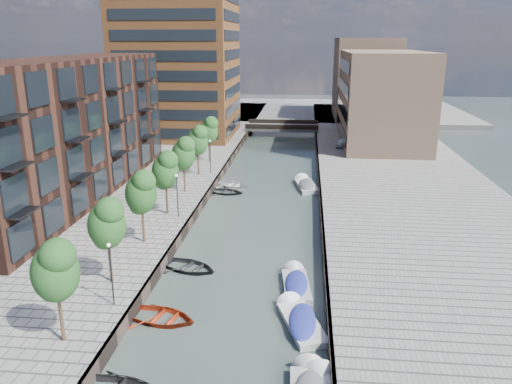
% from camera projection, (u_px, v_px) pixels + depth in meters
% --- Properties ---
extents(water, '(300.00, 300.00, 0.00)m').
position_uv_depth(water, '(269.00, 182.00, 61.04)').
color(water, '#38473F').
rests_on(water, ground).
extents(quay_right, '(20.00, 140.00, 1.00)m').
position_uv_depth(quay_right, '(403.00, 182.00, 59.34)').
color(quay_right, gray).
rests_on(quay_right, ground).
extents(quay_wall_left, '(0.25, 140.00, 1.00)m').
position_uv_depth(quay_wall_left, '(220.00, 177.00, 61.49)').
color(quay_wall_left, '#332823').
rests_on(quay_wall_left, ground).
extents(quay_wall_right, '(0.25, 140.00, 1.00)m').
position_uv_depth(quay_wall_right, '(319.00, 180.00, 60.30)').
color(quay_wall_right, '#332823').
rests_on(quay_wall_right, ground).
extents(far_closure, '(80.00, 40.00, 1.00)m').
position_uv_depth(far_closure, '(288.00, 111.00, 117.94)').
color(far_closure, gray).
rests_on(far_closure, ground).
extents(apartment_block, '(8.00, 38.00, 14.00)m').
position_uv_depth(apartment_block, '(68.00, 129.00, 51.12)').
color(apartment_block, black).
rests_on(apartment_block, quay_left).
extents(tower, '(18.00, 18.00, 30.00)m').
position_uv_depth(tower, '(178.00, 44.00, 81.75)').
color(tower, brown).
rests_on(tower, quay_left).
extents(tan_block_near, '(12.00, 25.00, 14.00)m').
position_uv_depth(tan_block_near, '(382.00, 98.00, 78.05)').
color(tan_block_near, '#9E7A61').
rests_on(tan_block_near, quay_right).
extents(tan_block_far, '(12.00, 20.00, 16.00)m').
position_uv_depth(tan_block_far, '(365.00, 78.00, 102.48)').
color(tan_block_far, '#9E7A61').
rests_on(tan_block_far, quay_right).
extents(bridge, '(13.00, 6.00, 1.30)m').
position_uv_depth(bridge, '(282.00, 127.00, 91.06)').
color(bridge, gray).
rests_on(bridge, ground).
extents(tree_0, '(2.50, 2.50, 5.95)m').
position_uv_depth(tree_0, '(55.00, 269.00, 26.08)').
color(tree_0, '#382619').
rests_on(tree_0, quay_left).
extents(tree_1, '(2.50, 2.50, 5.95)m').
position_uv_depth(tree_1, '(107.00, 222.00, 32.73)').
color(tree_1, '#382619').
rests_on(tree_1, quay_left).
extents(tree_2, '(2.50, 2.50, 5.95)m').
position_uv_depth(tree_2, '(141.00, 191.00, 39.39)').
color(tree_2, '#382619').
rests_on(tree_2, quay_left).
extents(tree_3, '(2.50, 2.50, 5.95)m').
position_uv_depth(tree_3, '(165.00, 169.00, 46.04)').
color(tree_3, '#382619').
rests_on(tree_3, quay_left).
extents(tree_4, '(2.50, 2.50, 5.95)m').
position_uv_depth(tree_4, '(183.00, 153.00, 52.70)').
color(tree_4, '#382619').
rests_on(tree_4, quay_left).
extents(tree_5, '(2.50, 2.50, 5.95)m').
position_uv_depth(tree_5, '(197.00, 140.00, 59.35)').
color(tree_5, '#382619').
rests_on(tree_5, quay_left).
extents(tree_6, '(2.50, 2.50, 5.95)m').
position_uv_depth(tree_6, '(209.00, 130.00, 66.01)').
color(tree_6, '#382619').
rests_on(tree_6, quay_left).
extents(lamp_0, '(0.24, 0.24, 4.12)m').
position_uv_depth(lamp_0, '(111.00, 268.00, 30.28)').
color(lamp_0, black).
rests_on(lamp_0, quay_left).
extents(lamp_1, '(0.24, 0.24, 4.12)m').
position_uv_depth(lamp_1, '(177.00, 191.00, 45.49)').
color(lamp_1, black).
rests_on(lamp_1, quay_left).
extents(lamp_2, '(0.24, 0.24, 4.12)m').
position_uv_depth(lamp_2, '(210.00, 153.00, 60.71)').
color(lamp_2, black).
rests_on(lamp_2, quay_left).
extents(sloop_1, '(5.36, 4.62, 0.93)m').
position_uv_depth(sloop_1, '(189.00, 270.00, 37.94)').
color(sloop_1, black).
rests_on(sloop_1, ground).
extents(sloop_2, '(5.23, 4.24, 0.95)m').
position_uv_depth(sloop_2, '(161.00, 320.00, 31.10)').
color(sloop_2, '#9E2A11').
rests_on(sloop_2, ground).
extents(sloop_3, '(5.15, 4.45, 0.89)m').
position_uv_depth(sloop_3, '(231.00, 187.00, 59.25)').
color(sloop_3, silver).
rests_on(sloop_3, ground).
extents(sloop_4, '(4.57, 3.67, 0.84)m').
position_uv_depth(sloop_4, '(226.00, 193.00, 56.65)').
color(sloop_4, black).
rests_on(sloop_4, ground).
extents(motorboat_0, '(2.29, 5.23, 1.69)m').
position_uv_depth(motorboat_0, '(296.00, 283.00, 35.36)').
color(motorboat_0, '#BDBDBB').
rests_on(motorboat_0, ground).
extents(motorboat_3, '(3.39, 5.54, 1.75)m').
position_uv_depth(motorboat_3, '(300.00, 320.00, 30.70)').
color(motorboat_3, white).
rests_on(motorboat_3, ground).
extents(motorboat_4, '(3.08, 6.02, 1.91)m').
position_uv_depth(motorboat_4, '(306.00, 185.00, 58.96)').
color(motorboat_4, silver).
rests_on(motorboat_4, ground).
extents(car, '(1.93, 4.06, 1.34)m').
position_uv_depth(car, '(341.00, 142.00, 76.05)').
color(car, silver).
rests_on(car, quay_right).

